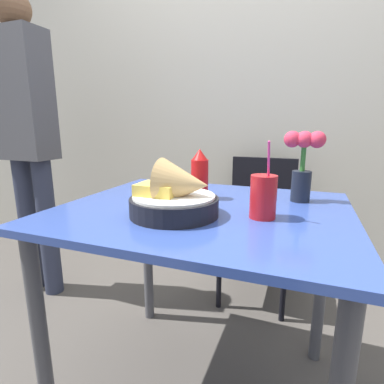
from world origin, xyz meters
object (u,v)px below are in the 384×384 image
at_px(flower_vase, 303,161).
at_px(person_standing, 26,130).
at_px(drink_cup, 263,198).
at_px(food_basket, 177,196).
at_px(chair_far_window, 260,215).
at_px(ketchup_bottle, 200,175).

xyz_separation_m(flower_vase, person_standing, (-1.53, 0.16, 0.10)).
distance_m(drink_cup, flower_vase, 0.29).
xyz_separation_m(food_basket, drink_cup, (0.26, 0.07, -0.00)).
relative_size(drink_cup, person_standing, 0.14).
relative_size(chair_far_window, drink_cup, 3.58).
distance_m(ketchup_bottle, flower_vase, 0.39).
bearing_deg(person_standing, flower_vase, -5.86).
xyz_separation_m(food_basket, flower_vase, (0.36, 0.33, 0.09)).
distance_m(ketchup_bottle, person_standing, 1.20).
xyz_separation_m(ketchup_bottle, drink_cup, (0.27, -0.17, -0.03)).
relative_size(ketchup_bottle, drink_cup, 0.81).
bearing_deg(drink_cup, chair_far_window, 97.78).
bearing_deg(drink_cup, person_standing, 163.73).
bearing_deg(flower_vase, drink_cup, -111.86).
xyz_separation_m(drink_cup, person_standing, (-1.43, 0.42, 0.19)).
bearing_deg(person_standing, drink_cup, -16.27).
relative_size(food_basket, person_standing, 0.16).
bearing_deg(ketchup_bottle, person_standing, 167.96).
height_order(drink_cup, person_standing, person_standing).
height_order(chair_far_window, flower_vase, flower_vase).
distance_m(chair_far_window, drink_cup, 0.97).
xyz_separation_m(drink_cup, flower_vase, (0.10, 0.26, 0.09)).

